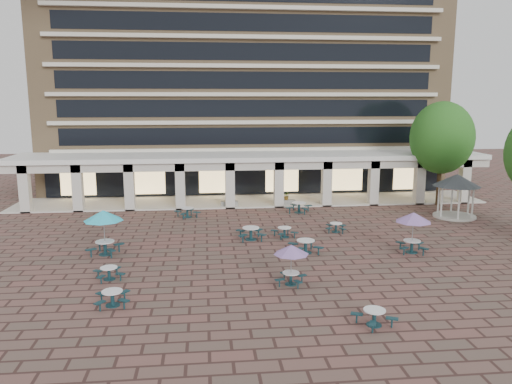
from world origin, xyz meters
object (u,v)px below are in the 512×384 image
planter_left (229,202)px  planter_right (287,200)px  picnic_table_0 (109,272)px  picnic_table_2 (374,316)px  gazebo (456,185)px  picnic_table_1 (112,297)px

planter_left → planter_right: size_ratio=1.00×
picnic_table_0 → picnic_table_2: (11.91, -6.62, 0.02)m
gazebo → planter_right: (-12.57, 5.75, -2.10)m
picnic_table_2 → planter_left: 24.38m
picnic_table_1 → picnic_table_2: bearing=-23.5°
picnic_table_1 → picnic_table_0: bearing=95.1°
picnic_table_2 → planter_left: bearing=80.1°
picnic_table_2 → planter_right: bearing=68.2°
picnic_table_1 → planter_left: 21.69m
picnic_table_1 → picnic_table_2: 11.57m
picnic_table_2 → planter_right: 23.90m
picnic_table_2 → gazebo: gazebo is taller
picnic_table_0 → planter_right: size_ratio=1.19×
planter_right → picnic_table_0: bearing=-125.1°
gazebo → planter_left: bearing=161.9°
picnic_table_2 → planter_left: size_ratio=1.24×
gazebo → planter_left: size_ratio=2.45×
picnic_table_1 → planter_right: size_ratio=1.15×
picnic_table_1 → gazebo: (23.96, 15.00, 2.16)m
picnic_table_0 → picnic_table_1: bearing=-97.4°
picnic_table_1 → planter_right: (11.38, 20.75, 0.05)m
gazebo → planter_left: 18.66m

